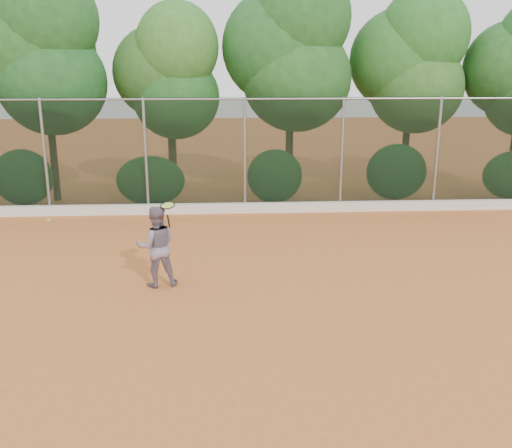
{
  "coord_description": "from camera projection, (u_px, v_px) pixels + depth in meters",
  "views": [
    {
      "loc": [
        -0.65,
        -10.33,
        4.41
      ],
      "look_at": [
        0.0,
        1.0,
        1.25
      ],
      "focal_mm": 40.0,
      "sensor_mm": 36.0,
      "label": 1
    }
  ],
  "objects": [
    {
      "name": "concrete_curb",
      "position": [
        245.0,
        208.0,
        17.68
      ],
      "size": [
        24.0,
        0.2,
        0.3
      ],
      "primitive_type": "cube",
      "color": "silver",
      "rests_on": "ground"
    },
    {
      "name": "foliage_backdrop",
      "position": [
        225.0,
        66.0,
        18.58
      ],
      "size": [
        23.7,
        3.63,
        7.55
      ],
      "color": "#3C2517",
      "rests_on": "ground"
    },
    {
      "name": "ground",
      "position": [
        259.0,
        299.0,
        11.16
      ],
      "size": [
        80.0,
        80.0,
        0.0
      ],
      "primitive_type": "plane",
      "color": "#C86B2F",
      "rests_on": "ground"
    },
    {
      "name": "tennis_racket",
      "position": [
        168.0,
        207.0,
        11.44
      ],
      "size": [
        0.37,
        0.37,
        0.55
      ],
      "color": "black",
      "rests_on": "ground"
    },
    {
      "name": "tennis_ball_in_flight",
      "position": [
        49.0,
        220.0,
        11.1
      ],
      "size": [
        0.07,
        0.07,
        0.07
      ],
      "color": "#ABCD2E",
      "rests_on": "ground"
    },
    {
      "name": "chainlink_fence",
      "position": [
        245.0,
        152.0,
        17.39
      ],
      "size": [
        24.09,
        0.09,
        3.5
      ],
      "color": "black",
      "rests_on": "ground"
    },
    {
      "name": "tennis_player",
      "position": [
        156.0,
        246.0,
        11.65
      ],
      "size": [
        0.94,
        0.79,
        1.69
      ],
      "primitive_type": "imported",
      "rotation": [
        0.0,
        0.0,
        3.35
      ],
      "color": "slate",
      "rests_on": "ground"
    }
  ]
}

